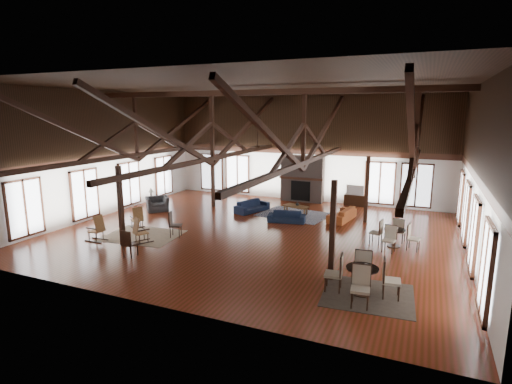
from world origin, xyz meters
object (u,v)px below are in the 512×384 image
at_px(sofa_navy_front, 287,217).
at_px(sofa_navy_left, 252,206).
at_px(cafe_table_near, 362,276).
at_px(armchair, 157,204).
at_px(coffee_table, 296,207).
at_px(tv_console, 355,200).
at_px(cafe_table_far, 394,234).
at_px(sofa_orange, 342,214).

bearing_deg(sofa_navy_front, sofa_navy_left, 140.82).
bearing_deg(cafe_table_near, armchair, 153.05).
height_order(sofa_navy_left, cafe_table_near, cafe_table_near).
distance_m(sofa_navy_front, coffee_table, 1.48).
relative_size(sofa_navy_front, armchair, 1.56).
bearing_deg(armchair, coffee_table, -29.35).
xyz_separation_m(sofa_navy_left, coffee_table, (2.24, 0.25, 0.13)).
height_order(sofa_navy_left, tv_console, tv_console).
distance_m(armchair, cafe_table_far, 11.75).
height_order(sofa_navy_left, sofa_orange, sofa_orange).
height_order(sofa_navy_left, armchair, armchair).
relative_size(sofa_navy_left, armchair, 1.76).
relative_size(coffee_table, armchair, 1.23).
xyz_separation_m(sofa_orange, cafe_table_near, (2.08, -7.59, 0.25)).
xyz_separation_m(sofa_orange, armchair, (-9.12, -1.89, 0.06)).
xyz_separation_m(sofa_navy_left, tv_console, (4.62, 3.48, 0.01)).
bearing_deg(tv_console, coffee_table, -126.37).
distance_m(armchair, cafe_table_near, 12.57).
bearing_deg(sofa_navy_front, coffee_table, 80.33).
height_order(sofa_navy_front, sofa_navy_left, sofa_navy_left).
relative_size(sofa_navy_left, sofa_orange, 0.97).
height_order(coffee_table, cafe_table_far, cafe_table_far).
xyz_separation_m(sofa_orange, coffee_table, (-2.31, 0.10, 0.12)).
height_order(cafe_table_near, cafe_table_far, cafe_table_near).
height_order(armchair, cafe_table_far, cafe_table_far).
xyz_separation_m(cafe_table_far, tv_console, (-2.51, 6.35, -0.19)).
height_order(coffee_table, armchair, armchair).
height_order(coffee_table, cafe_table_near, cafe_table_near).
bearing_deg(sofa_navy_left, cafe_table_near, -118.69).
height_order(cafe_table_near, tv_console, cafe_table_near).
bearing_deg(armchair, sofa_navy_left, -24.80).
distance_m(cafe_table_near, cafe_table_far, 4.59).
height_order(armchair, cafe_table_near, cafe_table_near).
height_order(sofa_orange, cafe_table_near, cafe_table_near).
distance_m(sofa_navy_front, cafe_table_near, 7.60).
xyz_separation_m(sofa_navy_front, cafe_table_near, (4.35, -6.23, 0.29)).
relative_size(armchair, cafe_table_near, 0.52).
relative_size(sofa_navy_left, tv_console, 1.63).
distance_m(sofa_navy_front, sofa_orange, 2.65).
bearing_deg(sofa_navy_left, armchair, 130.50).
xyz_separation_m(sofa_navy_front, coffee_table, (-0.04, 1.47, 0.16)).
bearing_deg(sofa_orange, sofa_navy_left, -79.07).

